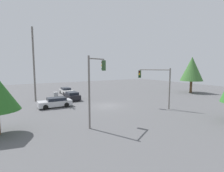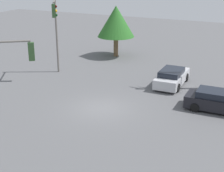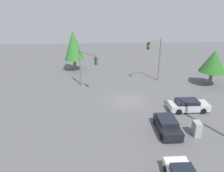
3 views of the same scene
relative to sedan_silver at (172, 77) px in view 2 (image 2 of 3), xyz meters
name	(u,v)px [view 2 (image 2 of 3)]	position (x,y,z in m)	size (l,w,h in m)	color
ground_plane	(102,108)	(3.00, 6.70, -0.67)	(80.00, 80.00, 0.00)	#5B5B5E
sedan_silver	(172,77)	(0.00, 0.00, 0.00)	(1.95, 4.51, 1.35)	silver
sedan_dark	(217,101)	(-4.11, 3.68, 0.00)	(4.14, 1.97, 1.38)	black
traffic_signal_main	(56,24)	(9.79, 1.73, 3.83)	(1.70, 2.51, 6.70)	slate
tree_left	(116,21)	(7.90, -6.43, 3.01)	(3.84, 3.84, 5.29)	brown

